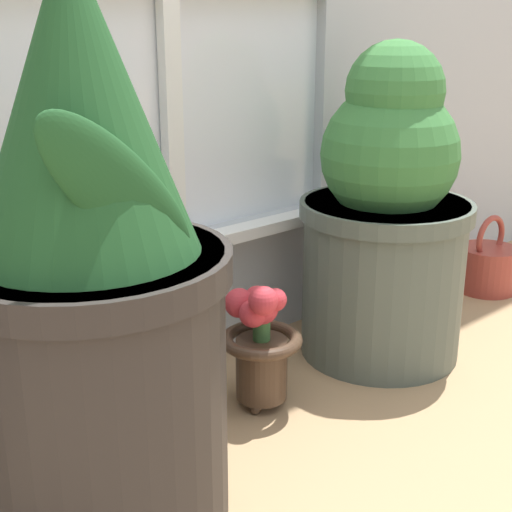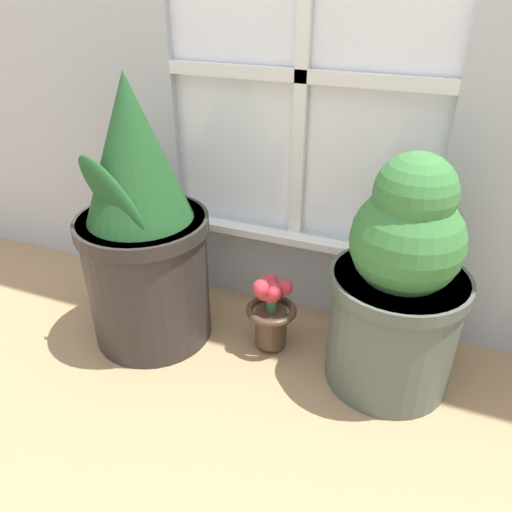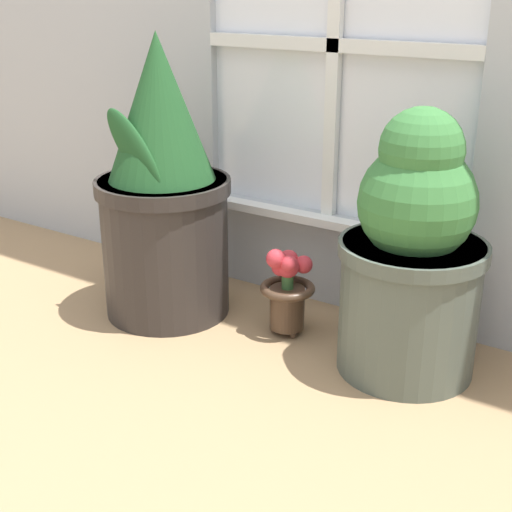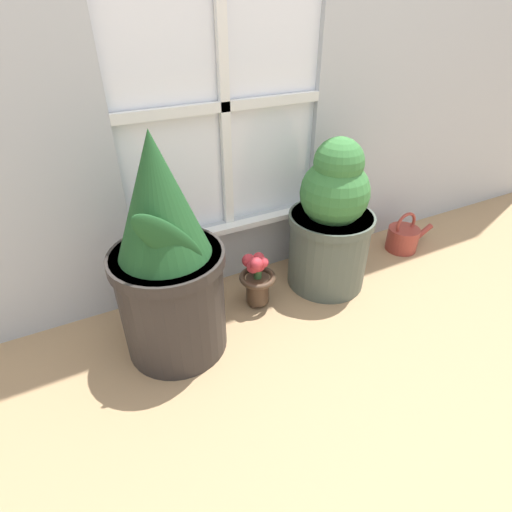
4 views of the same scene
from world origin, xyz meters
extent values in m
plane|color=tan|center=(0.00, 0.00, 0.00)|extent=(10.00, 10.00, 0.00)
cube|color=#B2B7BC|center=(0.00, 0.51, 0.14)|extent=(0.81, 0.05, 0.28)
cube|color=white|center=(0.00, 0.52, 0.75)|extent=(0.81, 0.02, 0.94)
cube|color=white|center=(0.00, 0.49, 0.75)|extent=(0.04, 0.02, 0.94)
cube|color=white|center=(0.00, 0.49, 0.75)|extent=(0.81, 0.02, 0.04)
cube|color=white|center=(0.00, 0.46, 0.27)|extent=(0.87, 0.06, 0.02)
cylinder|color=#2D2826|center=(-0.35, 0.18, 0.20)|extent=(0.36, 0.36, 0.40)
cylinder|color=#2D2826|center=(-0.35, 0.18, 0.38)|extent=(0.38, 0.38, 0.04)
cylinder|color=#38281E|center=(-0.35, 0.18, 0.39)|extent=(0.33, 0.33, 0.01)
cone|color=#1E4C23|center=(-0.35, 0.18, 0.59)|extent=(0.29, 0.29, 0.39)
ellipsoid|color=#1E4C23|center=(-0.36, 0.09, 0.50)|extent=(0.25, 0.05, 0.26)
cylinder|color=#4C564C|center=(0.35, 0.25, 0.17)|extent=(0.33, 0.33, 0.33)
cylinder|color=#4C564C|center=(0.35, 0.25, 0.32)|extent=(0.35, 0.35, 0.03)
cylinder|color=#38281E|center=(0.35, 0.25, 0.33)|extent=(0.31, 0.31, 0.01)
sphere|color=#387538|center=(0.35, 0.25, 0.43)|extent=(0.28, 0.28, 0.28)
sphere|color=#387538|center=(0.36, 0.25, 0.56)|extent=(0.19, 0.19, 0.19)
ellipsoid|color=#387538|center=(0.38, 0.18, 0.42)|extent=(0.15, 0.08, 0.16)
sphere|color=#473323|center=(0.01, 0.29, 0.01)|extent=(0.02, 0.02, 0.02)
sphere|color=#473323|center=(-0.02, 0.23, 0.01)|extent=(0.02, 0.02, 0.02)
sphere|color=#473323|center=(0.04, 0.23, 0.01)|extent=(0.02, 0.02, 0.02)
cylinder|color=#473323|center=(0.01, 0.25, 0.08)|extent=(0.10, 0.10, 0.12)
torus|color=#473323|center=(0.01, 0.25, 0.13)|extent=(0.15, 0.15, 0.02)
cylinder|color=#386633|center=(0.01, 0.25, 0.17)|extent=(0.03, 0.03, 0.06)
sphere|color=#C6333D|center=(0.01, 0.25, 0.20)|extent=(0.06, 0.06, 0.06)
sphere|color=#C6333D|center=(0.04, 0.29, 0.19)|extent=(0.05, 0.05, 0.05)
sphere|color=#C6333D|center=(-0.01, 0.29, 0.20)|extent=(0.05, 0.05, 0.05)
sphere|color=#C6333D|center=(-0.01, 0.25, 0.19)|extent=(0.05, 0.05, 0.05)
sphere|color=#C6333D|center=(-0.01, 0.22, 0.22)|extent=(0.05, 0.05, 0.05)
sphere|color=#C6333D|center=(0.03, 0.23, 0.21)|extent=(0.04, 0.04, 0.04)
camera|label=1|loc=(-0.78, -0.62, 0.69)|focal=50.00mm
camera|label=2|loc=(0.41, -0.86, 1.00)|focal=35.00mm
camera|label=3|loc=(0.91, -1.26, 0.91)|focal=50.00mm
camera|label=4|loc=(-0.59, -0.90, 1.08)|focal=28.00mm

